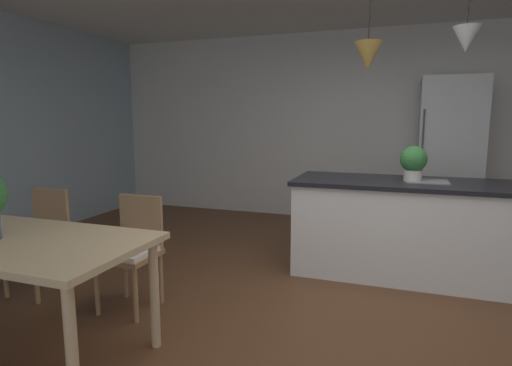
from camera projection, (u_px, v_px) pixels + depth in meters
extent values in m
cube|color=brown|center=(342.00, 325.00, 3.01)|extent=(10.00, 8.40, 0.04)
cube|color=silver|center=(376.00, 127.00, 5.84)|extent=(10.00, 0.12, 2.70)
cylinder|color=#D1B284|center=(154.00, 292.00, 2.64)|extent=(0.06, 0.06, 0.73)
cylinder|color=#D1B284|center=(72.00, 350.00, 1.98)|extent=(0.06, 0.06, 0.73)
cube|color=#A87F56|center=(129.00, 256.00, 3.16)|extent=(0.40, 0.40, 0.04)
cube|color=white|center=(128.00, 251.00, 3.16)|extent=(0.36, 0.36, 0.03)
cube|color=#A87F56|center=(141.00, 221.00, 3.30)|extent=(0.38, 0.03, 0.42)
cylinder|color=#A87F56|center=(136.00, 295.00, 2.98)|extent=(0.04, 0.04, 0.41)
cylinder|color=#A87F56|center=(97.00, 289.00, 3.09)|extent=(0.04, 0.04, 0.41)
cylinder|color=#A87F56|center=(161.00, 278.00, 3.30)|extent=(0.04, 0.04, 0.41)
cylinder|color=#A87F56|center=(125.00, 273.00, 3.41)|extent=(0.04, 0.04, 0.41)
cube|color=#A87F56|center=(36.00, 244.00, 3.47)|extent=(0.41, 0.41, 0.04)
cube|color=white|center=(35.00, 240.00, 3.46)|extent=(0.36, 0.36, 0.03)
cube|color=#A87F56|center=(51.00, 212.00, 3.60)|extent=(0.38, 0.04, 0.42)
cylinder|color=#A87F56|center=(36.00, 279.00, 3.29)|extent=(0.04, 0.04, 0.41)
cylinder|color=#A87F56|center=(5.00, 274.00, 3.40)|extent=(0.04, 0.04, 0.41)
cylinder|color=#A87F56|center=(69.00, 265.00, 3.60)|extent=(0.04, 0.04, 0.41)
cylinder|color=#A87F56|center=(39.00, 261.00, 3.72)|extent=(0.04, 0.04, 0.41)
cube|color=white|center=(405.00, 229.00, 3.88)|extent=(2.01, 0.79, 0.88)
cube|color=black|center=(408.00, 183.00, 3.81)|extent=(2.07, 0.85, 0.04)
cube|color=gray|center=(427.00, 181.00, 3.76)|extent=(0.36, 0.30, 0.01)
cube|color=silver|center=(449.00, 157.00, 5.22)|extent=(0.75, 0.64, 1.98)
cylinder|color=#4C4C4C|center=(422.00, 159.00, 5.01)|extent=(0.02, 0.02, 1.19)
cylinder|color=black|center=(370.00, 10.00, 3.71)|extent=(0.01, 0.01, 0.54)
cone|color=olive|center=(368.00, 56.00, 3.77)|extent=(0.25, 0.25, 0.26)
cone|color=#B7B7B7|center=(466.00, 39.00, 3.49)|extent=(0.23, 0.23, 0.22)
cylinder|color=beige|center=(413.00, 176.00, 3.79)|extent=(0.16, 0.16, 0.10)
sphere|color=#387F3D|center=(414.00, 159.00, 3.77)|extent=(0.24, 0.24, 0.24)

